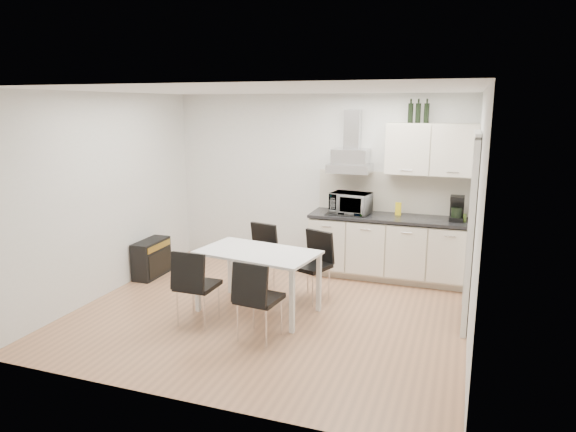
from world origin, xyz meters
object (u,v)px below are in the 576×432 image
kitchenette (393,222)px  chair_near_left (198,286)px  chair_far_right (310,267)px  floor_speaker (254,251)px  chair_far_left (256,258)px  dining_table (258,258)px  chair_near_right (259,299)px  guitar_amp (151,258)px

kitchenette → chair_near_left: size_ratio=2.86×
chair_far_right → floor_speaker: bearing=-24.3°
chair_far_left → chair_far_right: same height
dining_table → chair_near_left: 0.78m
chair_far_right → floor_speaker: size_ratio=3.09×
chair_near_right → guitar_amp: chair_near_right is taller
chair_near_left → guitar_amp: size_ratio=1.36×
dining_table → chair_near_right: (0.30, -0.68, -0.23)m
guitar_amp → chair_near_left: bearing=-41.4°
chair_far_left → chair_near_right: bearing=127.1°
chair_far_right → chair_near_left: bearing=68.1°
dining_table → chair_far_right: 0.76m
chair_far_right → guitar_amp: bearing=17.5°
chair_far_left → chair_far_right: 0.81m
dining_table → guitar_amp: bearing=169.7°
kitchenette → guitar_amp: size_ratio=3.89×
chair_near_left → floor_speaker: size_ratio=3.09×
kitchenette → guitar_amp: bearing=-162.2°
chair_far_left → floor_speaker: size_ratio=3.09×
kitchenette → chair_far_left: kitchenette is taller
dining_table → chair_near_right: bearing=-57.4°
guitar_amp → chair_far_left: bearing=-1.4°
chair_far_right → chair_near_left: 1.47m
kitchenette → chair_near_right: 2.65m
chair_far_right → chair_near_left: size_ratio=1.00×
chair_far_right → chair_near_right: bearing=102.0°
dining_table → chair_far_right: (0.49, 0.54, -0.23)m
kitchenette → dining_table: size_ratio=1.70×
chair_far_right → dining_table: bearing=68.8°
guitar_amp → floor_speaker: (1.08, 1.22, -0.13)m
dining_table → floor_speaker: (-0.87, 1.90, -0.53)m
chair_near_left → guitar_amp: chair_near_left is taller
chair_near_right → dining_table: bearing=120.2°
kitchenette → chair_near_right: (-1.03, -2.42, -0.39)m
chair_far_left → chair_near_left: 1.23m
chair_near_left → guitar_amp: (-1.45, 1.22, -0.17)m
kitchenette → chair_far_right: (-0.84, -1.19, -0.39)m
chair_far_right → guitar_amp: size_ratio=1.36×
chair_near_right → kitchenette: bearing=73.5°
kitchenette → dining_table: 2.19m
chair_far_right → guitar_amp: (-2.44, 0.14, -0.17)m
chair_far_right → floor_speaker: (-1.36, 1.36, -0.30)m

